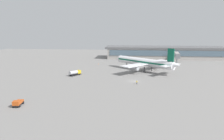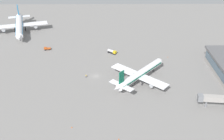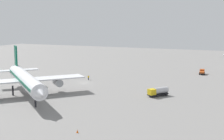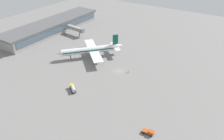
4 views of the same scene
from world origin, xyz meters
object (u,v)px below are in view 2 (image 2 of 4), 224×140
object	(u,v)px
safety_cone_far_side	(119,139)
ground_crew_worker	(86,76)
pushback_tractor	(47,48)
safety_cone_mid_apron	(168,57)
fuel_truck	(112,51)
airplane_taxiing	(19,25)
safety_cone_near_gate	(72,127)
airplane_at_gate	(140,74)

from	to	relation	value
safety_cone_far_side	ground_crew_worker	bearing A→B (deg)	19.26
pushback_tractor	ground_crew_worker	size ratio (longest dim) A/B	2.76
safety_cone_mid_apron	safety_cone_far_side	xyz separation A→B (m)	(-73.09, 34.03, 0.00)
fuel_truck	airplane_taxiing	bearing A→B (deg)	-170.84
fuel_truck	pushback_tractor	bearing A→B (deg)	-150.72
fuel_truck	pushback_tractor	xyz separation A→B (m)	(5.80, 44.36, -0.42)
pushback_tractor	safety_cone_near_gate	bearing A→B (deg)	101.42
fuel_truck	safety_cone_mid_apron	distance (m)	36.72
pushback_tractor	safety_cone_mid_apron	size ratio (longest dim) A/B	7.68
safety_cone_near_gate	safety_cone_mid_apron	size ratio (longest dim) A/B	1.00
safety_cone_near_gate	airplane_at_gate	bearing A→B (deg)	-41.69
fuel_truck	safety_cone_far_side	world-z (taller)	fuel_truck
airplane_at_gate	safety_cone_far_side	distance (m)	46.31
safety_cone_mid_apron	airplane_at_gate	bearing A→B (deg)	143.80
airplane_at_gate	pushback_tractor	xyz separation A→B (m)	(40.67, 59.44, -3.89)
safety_cone_mid_apron	safety_cone_far_side	world-z (taller)	same
safety_cone_mid_apron	safety_cone_far_side	size ratio (longest dim) A/B	1.00
safety_cone_mid_apron	pushback_tractor	bearing A→B (deg)	81.66
safety_cone_far_side	fuel_truck	bearing A→B (deg)	1.58
ground_crew_worker	safety_cone_near_gate	world-z (taller)	ground_crew_worker
airplane_taxiing	airplane_at_gate	bearing A→B (deg)	33.84
fuel_truck	safety_cone_mid_apron	xyz separation A→B (m)	(-6.02, -36.20, -1.09)
pushback_tractor	airplane_taxiing	bearing A→B (deg)	-56.53
fuel_truck	safety_cone_mid_apron	world-z (taller)	fuel_truck
airplane_taxiing	safety_cone_mid_apron	distance (m)	116.44
safety_cone_mid_apron	ground_crew_worker	bearing A→B (deg)	115.42
safety_cone_mid_apron	safety_cone_far_side	distance (m)	80.63
airplane_at_gate	safety_cone_mid_apron	xyz separation A→B (m)	(28.86, -21.12, -4.56)
airplane_taxiing	safety_cone_mid_apron	bearing A→B (deg)	51.71
airplane_at_gate	ground_crew_worker	world-z (taller)	airplane_at_gate
airplane_at_gate	safety_cone_far_side	xyz separation A→B (m)	(-44.24, 12.90, -4.56)
airplane_taxiing	fuel_truck	distance (m)	81.00
airplane_at_gate	safety_cone_near_gate	bearing A→B (deg)	-179.94
safety_cone_near_gate	safety_cone_far_side	size ratio (longest dim) A/B	1.00
safety_cone_near_gate	safety_cone_far_side	distance (m)	21.35
safety_cone_mid_apron	fuel_truck	bearing A→B (deg)	80.56
pushback_tractor	ground_crew_worker	bearing A→B (deg)	121.88
airplane_taxiing	safety_cone_mid_apron	world-z (taller)	airplane_taxiing
safety_cone_near_gate	safety_cone_far_side	xyz separation A→B (m)	(-7.18, -20.10, 0.00)
pushback_tractor	safety_cone_far_side	size ratio (longest dim) A/B	7.68
pushback_tractor	safety_cone_mid_apron	distance (m)	81.43
fuel_truck	ground_crew_worker	size ratio (longest dim) A/B	3.70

